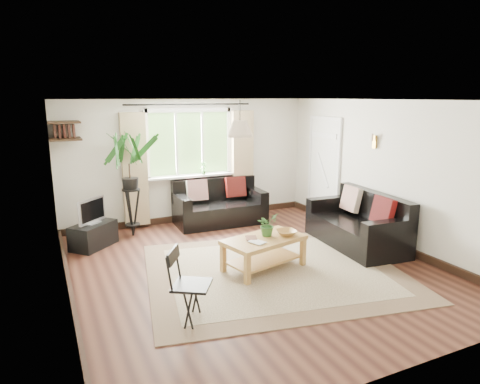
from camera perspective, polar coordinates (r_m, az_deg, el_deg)
name	(u,v)px	position (r m, az deg, el deg)	size (l,w,h in m)	color
floor	(252,267)	(6.37, 1.56, -9.98)	(5.50, 5.50, 0.00)	black
ceiling	(253,100)	(5.88, 1.70, 12.15)	(5.50, 5.50, 0.00)	white
wall_back	(189,161)	(8.52, -6.77, 4.12)	(5.00, 0.02, 2.40)	silver
wall_front	(400,249)	(3.85, 20.55, -7.13)	(5.00, 0.02, 2.40)	silver
wall_left	(60,206)	(5.39, -22.82, -1.77)	(0.02, 5.50, 2.40)	silver
wall_right	(387,174)	(7.46, 19.04, 2.31)	(0.02, 5.50, 2.40)	silver
rug	(274,271)	(6.24, 4.53, -10.43)	(3.53, 3.02, 0.02)	beige
window	(190,144)	(8.43, -6.75, 6.44)	(2.50, 0.16, 2.16)	white
door	(324,170)	(8.75, 11.08, 2.88)	(0.06, 0.96, 2.06)	silver
corner_shelf	(65,131)	(7.77, -22.35, 7.58)	(0.50, 0.50, 0.34)	black
pendant_lamp	(240,125)	(6.25, 0.00, 8.98)	(0.36, 0.36, 0.54)	beige
wall_sconce	(373,140)	(7.56, 17.37, 6.69)	(0.12, 0.12, 0.28)	beige
sofa_back	(220,203)	(8.37, -2.70, -1.50)	(1.73, 0.86, 0.81)	black
sofa_right	(356,221)	(7.36, 15.25, -3.79)	(0.90, 1.80, 0.85)	black
coffee_table	(264,254)	(6.22, 3.20, -8.19)	(1.16, 0.63, 0.48)	olive
table_plant	(267,224)	(6.20, 3.65, -4.35)	(0.30, 0.26, 0.33)	#2E5C25
bowl	(286,233)	(6.28, 6.19, -5.40)	(0.29, 0.29, 0.07)	#A47538
book_a	(253,244)	(5.88, 1.76, -6.89)	(0.16, 0.22, 0.02)	silver
book_b	(246,238)	(6.09, 0.78, -6.18)	(0.15, 0.21, 0.02)	brown
tv_stand	(93,235)	(7.52, -18.95, -5.46)	(0.75, 0.42, 0.40)	black
tv	(92,210)	(7.40, -19.19, -2.34)	(0.58, 0.19, 0.44)	#A5A5AA
palm_stand	(130,185)	(7.74, -14.40, 0.91)	(0.72, 0.72, 1.85)	black
folding_chair	(192,286)	(4.81, -6.44, -12.39)	(0.43, 0.43, 0.84)	black
sill_plant	(203,168)	(8.51, -4.89, 3.24)	(0.14, 0.10, 0.27)	#2D6023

